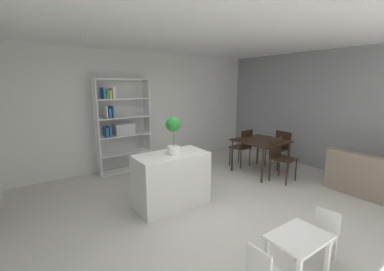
# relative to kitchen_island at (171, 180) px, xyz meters

# --- Properties ---
(ground_plane) EXTENTS (9.57, 9.57, 0.00)m
(ground_plane) POSITION_rel_kitchen_island_xyz_m (0.42, -0.61, -0.45)
(ground_plane) COLOR beige
(ceiling_slab) EXTENTS (6.96, 6.08, 0.06)m
(ceiling_slab) POSITION_rel_kitchen_island_xyz_m (0.42, -0.61, 2.34)
(ceiling_slab) COLOR white
(ceiling_slab) RESTS_ON ground_plane
(back_partition) EXTENTS (6.96, 0.06, 2.75)m
(back_partition) POSITION_rel_kitchen_island_xyz_m (0.42, 2.40, 0.93)
(back_partition) COLOR silver
(back_partition) RESTS_ON ground_plane
(right_partition_gray) EXTENTS (0.06, 6.08, 2.75)m
(right_partition_gray) POSITION_rel_kitchen_island_xyz_m (3.87, -0.61, 0.93)
(right_partition_gray) COLOR gray
(right_partition_gray) RESTS_ON ground_plane
(kitchen_island) EXTENTS (1.18, 0.62, 0.89)m
(kitchen_island) POSITION_rel_kitchen_island_xyz_m (0.00, 0.00, 0.00)
(kitchen_island) COLOR white
(kitchen_island) RESTS_ON ground_plane
(potted_plant_on_island) EXTENTS (0.24, 0.24, 0.60)m
(potted_plant_on_island) POSITION_rel_kitchen_island_xyz_m (0.03, -0.03, 0.81)
(potted_plant_on_island) COLOR white
(potted_plant_on_island) RESTS_ON kitchen_island
(open_bookshelf) EXTENTS (1.19, 0.36, 2.11)m
(open_bookshelf) POSITION_rel_kitchen_island_xyz_m (-0.08, 2.10, 0.67)
(open_bookshelf) COLOR white
(open_bookshelf) RESTS_ON ground_plane
(child_table) EXTENTS (0.60, 0.44, 0.50)m
(child_table) POSITION_rel_kitchen_island_xyz_m (0.23, -2.15, -0.04)
(child_table) COLOR white
(child_table) RESTS_ON ground_plane
(child_chair_right) EXTENTS (0.32, 0.32, 0.58)m
(child_chair_right) POSITION_rel_kitchen_island_xyz_m (0.77, -2.15, -0.12)
(child_chair_right) COLOR silver
(child_chair_right) RESTS_ON ground_plane
(dining_table) EXTENTS (1.00, 1.00, 0.77)m
(dining_table) POSITION_rel_kitchen_island_xyz_m (2.45, 0.20, 0.24)
(dining_table) COLOR black
(dining_table) RESTS_ON ground_plane
(dining_chair_near) EXTENTS (0.51, 0.49, 0.89)m
(dining_chair_near) POSITION_rel_kitchen_island_xyz_m (2.43, -0.32, 0.10)
(dining_chair_near) COLOR black
(dining_chair_near) RESTS_ON ground_plane
(dining_chair_far) EXTENTS (0.43, 0.44, 0.92)m
(dining_chair_far) POSITION_rel_kitchen_island_xyz_m (2.45, 0.73, 0.11)
(dining_chair_far) COLOR black
(dining_chair_far) RESTS_ON ground_plane
(dining_chair_window_side) EXTENTS (0.44, 0.44, 0.87)m
(dining_chair_window_side) POSITION_rel_kitchen_island_xyz_m (3.16, 0.20, 0.09)
(dining_chair_window_side) COLOR black
(dining_chair_window_side) RESTS_ON ground_plane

